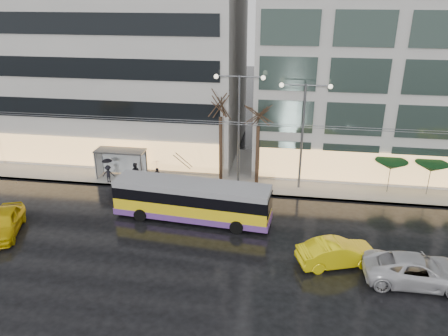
% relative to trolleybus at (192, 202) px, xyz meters
% --- Properties ---
extents(ground, '(140.00, 140.00, 0.00)m').
position_rel_trolleybus_xyz_m(ground, '(0.51, -4.52, -1.39)').
color(ground, black).
rests_on(ground, ground).
extents(sidewalk, '(80.00, 10.00, 0.15)m').
position_rel_trolleybus_xyz_m(sidewalk, '(2.51, 9.48, -1.31)').
color(sidewalk, gray).
rests_on(sidewalk, ground).
extents(kerb, '(80.00, 0.10, 0.15)m').
position_rel_trolleybus_xyz_m(kerb, '(2.51, 4.53, -1.31)').
color(kerb, slate).
rests_on(kerb, ground).
extents(building_left, '(34.00, 14.00, 22.00)m').
position_rel_trolleybus_xyz_m(building_left, '(-15.49, 14.48, 9.76)').
color(building_left, '#A8A5A0').
rests_on(building_left, sidewalk).
extents(trolleybus, '(11.21, 4.76, 5.13)m').
position_rel_trolleybus_xyz_m(trolleybus, '(0.00, 0.00, 0.00)').
color(trolleybus, yellow).
rests_on(trolleybus, ground).
extents(catenary, '(42.24, 5.12, 7.00)m').
position_rel_trolleybus_xyz_m(catenary, '(1.51, 3.42, 2.86)').
color(catenary, '#595B60').
rests_on(catenary, ground).
extents(bus_shelter, '(4.20, 1.60, 2.51)m').
position_rel_trolleybus_xyz_m(bus_shelter, '(-7.87, 6.17, 0.57)').
color(bus_shelter, '#595B60').
rests_on(bus_shelter, sidewalk).
extents(street_lamp_near, '(3.96, 0.36, 9.03)m').
position_rel_trolleybus_xyz_m(street_lamp_near, '(2.51, 6.28, 4.60)').
color(street_lamp_near, '#595B60').
rests_on(street_lamp_near, sidewalk).
extents(street_lamp_far, '(3.96, 0.36, 8.53)m').
position_rel_trolleybus_xyz_m(street_lamp_far, '(7.51, 6.28, 4.33)').
color(street_lamp_far, '#595B60').
rests_on(street_lamp_far, sidewalk).
extents(tree_a, '(3.20, 3.20, 8.40)m').
position_rel_trolleybus_xyz_m(tree_a, '(1.01, 6.48, 5.70)').
color(tree_a, black).
rests_on(tree_a, sidewalk).
extents(tree_b, '(3.20, 3.20, 7.70)m').
position_rel_trolleybus_xyz_m(tree_b, '(4.01, 6.68, 5.01)').
color(tree_b, black).
rests_on(tree_b, sidewalk).
extents(parasol_a, '(2.50, 2.50, 2.65)m').
position_rel_trolleybus_xyz_m(parasol_a, '(14.51, 6.48, 1.06)').
color(parasol_a, '#595B60').
rests_on(parasol_a, sidewalk).
extents(parasol_b, '(2.50, 2.50, 2.65)m').
position_rel_trolleybus_xyz_m(parasol_b, '(17.51, 6.48, 1.06)').
color(parasol_b, '#595B60').
rests_on(parasol_b, sidewalk).
extents(taxi_a, '(3.42, 5.21, 1.65)m').
position_rel_trolleybus_xyz_m(taxi_a, '(-11.97, -3.83, -0.56)').
color(taxi_a, '#D8B50B').
rests_on(taxi_a, ground).
extents(taxi_b, '(5.04, 3.13, 1.57)m').
position_rel_trolleybus_xyz_m(taxi_b, '(9.69, -4.06, -0.60)').
color(taxi_b, yellow).
rests_on(taxi_b, ground).
extents(sedan_silver, '(5.80, 2.69, 1.61)m').
position_rel_trolleybus_xyz_m(sedan_silver, '(13.91, -5.16, -0.58)').
color(sedan_silver, '#BBBABF').
rests_on(sedan_silver, ground).
extents(pedestrian_a, '(1.05, 1.07, 2.19)m').
position_rel_trolleybus_xyz_m(pedestrian_a, '(-4.00, 4.88, 0.24)').
color(pedestrian_a, black).
rests_on(pedestrian_a, sidewalk).
extents(pedestrian_b, '(0.92, 0.76, 1.71)m').
position_rel_trolleybus_xyz_m(pedestrian_b, '(-6.04, 5.25, -0.38)').
color(pedestrian_b, black).
rests_on(pedestrian_b, sidewalk).
extents(pedestrian_c, '(1.06, 0.96, 2.11)m').
position_rel_trolleybus_xyz_m(pedestrian_c, '(-8.24, 4.88, -0.11)').
color(pedestrian_c, black).
rests_on(pedestrian_c, sidewalk).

